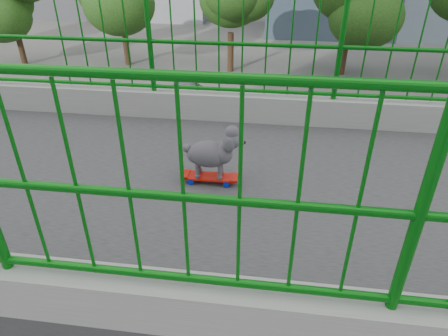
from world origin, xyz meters
TOP-DOWN VIEW (x-y plane):
  - road at (-13.00, 0.00)m, footprint 18.00×90.00m
  - footbridge at (0.00, 0.00)m, footprint 3.00×24.00m
  - railing at (0.00, 0.00)m, footprint 3.00×24.00m
  - street_trees at (-26.03, 1.06)m, footprint 5.30×60.40m
  - skateboard at (-0.04, -1.14)m, footprint 0.15×0.48m
  - poodle at (-0.04, -1.11)m, footprint 0.22×0.52m
  - car_0 at (-6.00, -4.45)m, footprint 1.67×4.15m
  - car_1 at (-9.20, 4.59)m, footprint 1.39×3.99m
  - car_4 at (-18.80, -5.41)m, footprint 1.64×4.07m
  - car_5 at (-6.00, -0.03)m, footprint 1.38×3.97m
  - car_6 at (-9.20, -8.95)m, footprint 2.15×4.66m

SIDE VIEW (x-z plane):
  - road at x=-13.00m, z-range 0.00..0.02m
  - car_6 at x=-9.20m, z-range 0.00..1.30m
  - car_5 at x=-6.00m, z-range 0.00..1.31m
  - car_1 at x=-9.20m, z-range 0.00..1.31m
  - car_4 at x=-18.80m, z-range 0.00..1.39m
  - car_0 at x=-6.00m, z-range 0.00..1.41m
  - street_trees at x=-26.03m, z-range 1.09..8.35m
  - footbridge at x=0.00m, z-range 1.72..8.72m
  - skateboard at x=-0.04m, z-range 7.02..7.08m
  - railing at x=0.00m, z-range 6.50..7.92m
  - poodle at x=-0.04m, z-range 7.08..7.51m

